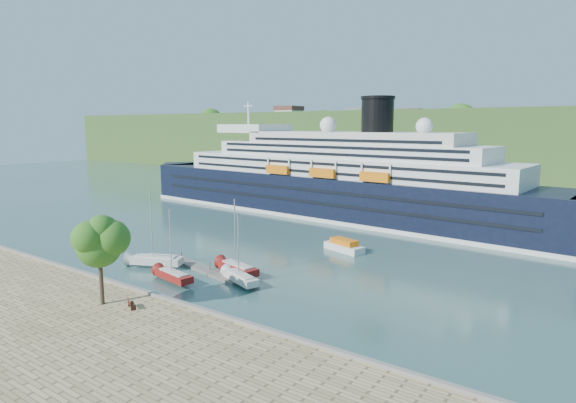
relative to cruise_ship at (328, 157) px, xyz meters
The scene contains 12 objects.
ground 56.82m from the cruise_ship, 83.17° to the right, with size 400.00×400.00×0.00m, color #2E5350.
far_hillside 90.14m from the cruise_ship, 85.80° to the left, with size 400.00×50.00×24.00m, color #2E5321.
quay_coping 56.78m from the cruise_ship, 83.20° to the right, with size 220.00×0.50×0.30m, color slate.
cruise_ship is the anchor object (origin of this frame).
park_bench 61.25m from the cruise_ship, 77.49° to the right, with size 1.55×0.64×0.99m, color #4A2515, non-canonical shape.
promenade_tree 60.98m from the cruise_ship, 80.82° to the right, with size 6.03×6.03×9.99m, color #296B1C, non-canonical shape.
floating_pontoon 45.64m from the cruise_ship, 80.86° to the right, with size 15.94×1.95×0.35m, color gray, non-canonical shape.
sailboat_white_near 46.95m from the cruise_ship, 88.25° to the right, with size 7.59×2.11×9.80m, color silver, non-canonical shape.
sailboat_red 50.54m from the cruise_ship, 80.65° to the right, with size 6.62×1.84×8.55m, color maroon, non-canonical shape.
sailboat_white_far 48.28m from the cruise_ship, 71.41° to the right, with size 6.52×1.81×8.43m, color silver, non-canonical shape.
tender_launch 31.97m from the cruise_ship, 54.10° to the right, with size 6.70×2.29×1.85m, color orange, non-canonical shape.
sailboat_extra 45.07m from the cruise_ship, 73.65° to the right, with size 7.21×2.00×9.31m, color maroon, non-canonical shape.
Camera 1 is at (45.15, -31.46, 18.79)m, focal length 30.00 mm.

